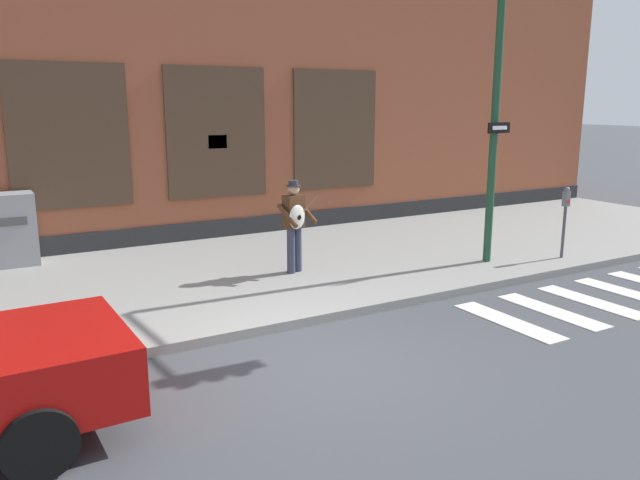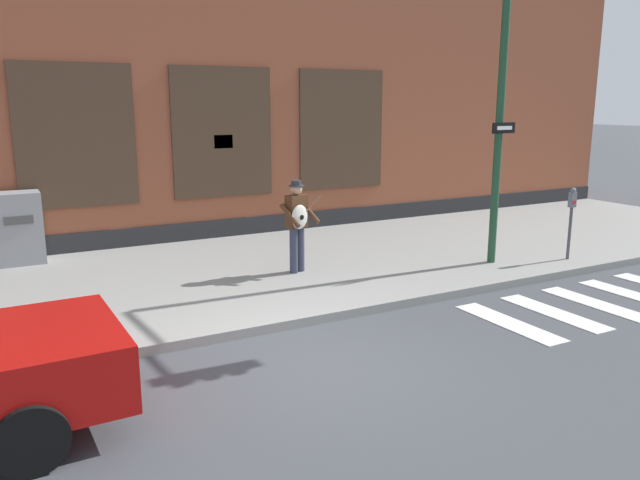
# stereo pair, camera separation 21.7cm
# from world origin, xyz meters

# --- Properties ---
(ground_plane) EXTENTS (160.00, 160.00, 0.00)m
(ground_plane) POSITION_xyz_m (0.00, 0.00, 0.00)
(ground_plane) COLOR #424449
(sidewalk) EXTENTS (28.00, 5.92, 0.14)m
(sidewalk) POSITION_xyz_m (0.00, 4.14, 0.07)
(sidewalk) COLOR gray
(sidewalk) RESTS_ON ground
(building_backdrop) EXTENTS (28.00, 4.06, 8.26)m
(building_backdrop) POSITION_xyz_m (-0.00, 9.09, 4.12)
(building_backdrop) COLOR brown
(building_backdrop) RESTS_ON ground
(crosswalk) EXTENTS (5.20, 1.90, 0.01)m
(crosswalk) POSITION_xyz_m (5.73, -0.12, 0.01)
(crosswalk) COLOR silver
(crosswalk) RESTS_ON ground
(busker) EXTENTS (0.77, 0.64, 1.70)m
(busker) POSITION_xyz_m (1.63, 3.47, 1.11)
(busker) COLOR #33384C
(busker) RESTS_ON sidewalk
(traffic_light) EXTENTS (0.66, 2.67, 5.78)m
(traffic_light) POSITION_xyz_m (5.39, 1.41, 4.07)
(traffic_light) COLOR #1E472D
(traffic_light) RESTS_ON sidewalk
(parking_meter) EXTENTS (0.13, 0.11, 1.44)m
(parking_meter) POSITION_xyz_m (6.83, 1.79, 1.09)
(parking_meter) COLOR #47474C
(parking_meter) RESTS_ON sidewalk
(utility_box) EXTENTS (0.85, 0.67, 1.39)m
(utility_box) POSITION_xyz_m (-2.80, 6.65, 0.84)
(utility_box) COLOR gray
(utility_box) RESTS_ON sidewalk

